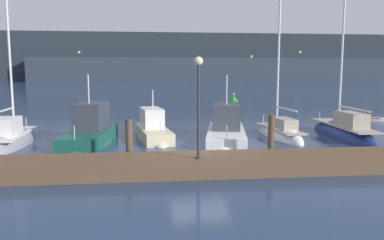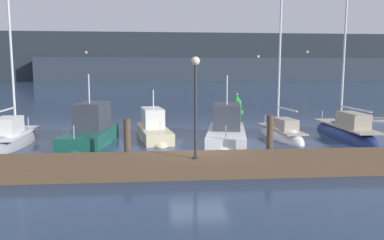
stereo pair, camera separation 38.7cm
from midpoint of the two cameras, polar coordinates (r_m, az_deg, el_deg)
name	(u,v)px [view 1 (the left image)]	position (r m, az deg, el deg)	size (l,w,h in m)	color
ground_plane	(200,157)	(16.38, 0.53, -5.62)	(400.00, 400.00, 0.00)	navy
dock	(207,164)	(14.24, 1.54, -6.68)	(25.13, 2.80, 0.45)	brown
mooring_pile_1	(129,140)	(15.63, -10.27, -3.07)	(0.28, 0.28, 1.76)	#4C3D2D
mooring_pile_2	(271,137)	(16.32, 11.30, -2.49)	(0.28, 0.28, 1.86)	#4C3D2D
sailboat_berth_1	(12,142)	(21.12, -26.25, -3.07)	(1.97, 5.81, 8.08)	gray
motorboat_berth_2	(90,136)	(19.86, -15.79, -2.39)	(2.61, 5.76, 4.03)	#195647
motorboat_berth_3	(153,134)	(20.75, -6.46, -2.12)	(2.35, 5.37, 3.23)	beige
motorboat_berth_4	(226,134)	(20.28, 4.68, -2.22)	(3.31, 6.85, 4.11)	white
sailboat_berth_5	(280,135)	(21.73, 12.71, -2.27)	(1.82, 5.42, 8.50)	white
sailboat_berth_6	(343,134)	(22.89, 21.61, -2.03)	(1.80, 7.15, 10.69)	navy
channel_buoy	(234,105)	(34.30, 6.04, 2.22)	(1.21, 1.21, 1.73)	green
dock_lamppost	(199,91)	(13.73, 0.20, 4.50)	(0.32, 0.32, 3.78)	#2D2D33
hillside_backdrop	(166,59)	(151.87, -4.00, 9.20)	(240.00, 23.00, 18.59)	#232B33
rowboat_adrift	(374,121)	(31.37, 25.62, -0.09)	(3.49, 2.13, 0.56)	gray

